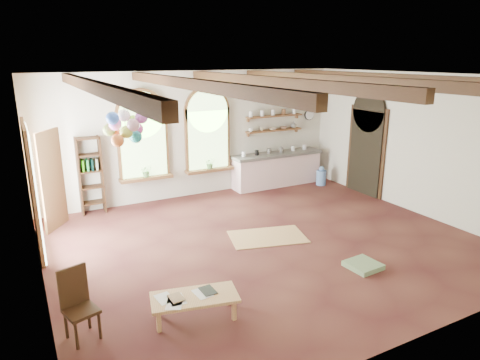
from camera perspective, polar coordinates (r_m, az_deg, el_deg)
floor at (r=8.55m, az=3.43°, el=-8.23°), size 8.00×8.00×0.00m
ceiling_beams at (r=7.81m, az=3.82°, el=12.98°), size 6.20×6.80×0.18m
window_left at (r=10.59m, az=-12.80°, el=5.42°), size 1.30×0.28×2.20m
window_right at (r=11.14m, az=-4.32°, el=6.29°), size 1.30×0.28×2.20m
left_doorway at (r=8.76m, az=-25.89°, el=-1.26°), size 0.10×1.90×2.50m
right_doorway at (r=11.69m, az=16.39°, el=3.49°), size 0.10×1.30×2.40m
kitchen_counter at (r=12.12m, az=4.92°, el=1.48°), size 2.68×0.62×0.94m
wall_shelf_lower at (r=12.05m, az=4.57°, el=6.63°), size 1.70×0.24×0.04m
wall_shelf_upper at (r=11.99m, az=4.62°, el=8.51°), size 1.70×0.24×0.04m
wall_clock at (r=12.76m, az=9.24°, el=8.59°), size 0.32×0.04×0.32m
bookshelf at (r=10.39m, az=-19.30°, el=0.56°), size 0.53×0.32×1.80m
coffee_table at (r=6.17m, az=-6.07°, el=-15.43°), size 1.29×0.80×0.34m
side_chair at (r=6.14m, az=-20.39°, el=-16.95°), size 0.47×0.47×0.96m
floor_mat at (r=8.76m, az=3.69°, el=-7.57°), size 1.69×1.28×0.02m
floor_cushion at (r=7.85m, az=16.10°, el=-10.87°), size 0.56×0.56×0.09m
water_jug_a at (r=12.38m, az=10.77°, el=0.41°), size 0.28×0.28×0.54m
water_jug_b at (r=12.73m, az=8.69°, el=1.06°), size 0.31×0.31×0.60m
balloon_cluster at (r=7.72m, az=-15.04°, el=6.83°), size 0.70×0.70×1.14m
table_book at (r=6.09m, az=-9.28°, el=-15.48°), size 0.19×0.27×0.02m
tablet at (r=6.25m, az=-4.32°, el=-14.48°), size 0.20×0.28×0.01m
potted_plant_left at (r=10.65m, az=-12.39°, el=1.20°), size 0.27×0.23×0.30m
potted_plant_right at (r=11.21m, az=-4.02°, el=2.27°), size 0.27×0.23×0.30m
shelf_cup_a at (r=11.65m, az=1.45°, el=6.69°), size 0.12×0.10×0.10m
shelf_cup_b at (r=11.83m, az=2.93°, el=6.81°), size 0.10×0.10×0.09m
shelf_bowl_a at (r=12.01m, az=4.38°, el=6.83°), size 0.22×0.22×0.05m
shelf_bowl_b at (r=12.20m, az=5.78°, el=6.96°), size 0.20×0.20×0.06m
shelf_vase at (r=12.38m, az=7.15°, el=7.35°), size 0.18×0.18×0.19m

